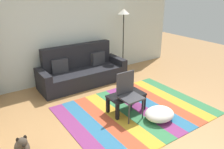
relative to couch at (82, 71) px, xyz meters
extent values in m
plane|color=#B27F4C|center=(-0.01, -2.02, -0.34)|extent=(14.00, 14.00, 0.00)
cube|color=silver|center=(-0.01, 0.53, 1.01)|extent=(6.80, 0.10, 2.70)
cube|color=#843370|center=(-1.06, -1.88, -0.33)|extent=(0.29, 2.24, 0.01)
cube|color=teal|center=(-0.77, -1.88, -0.33)|extent=(0.29, 2.24, 0.01)
cube|color=#C64C2D|center=(-0.48, -1.88, -0.33)|extent=(0.29, 2.24, 0.01)
cube|color=gold|center=(-0.19, -1.88, -0.33)|extent=(0.29, 2.24, 0.01)
cube|color=#387F4C|center=(0.09, -1.88, -0.33)|extent=(0.29, 2.24, 0.01)
cube|color=#843370|center=(0.38, -1.88, -0.33)|extent=(0.29, 2.24, 0.01)
cube|color=teal|center=(0.67, -1.88, -0.33)|extent=(0.29, 2.24, 0.01)
cube|color=#C64C2D|center=(0.96, -1.88, -0.33)|extent=(0.29, 2.24, 0.01)
cube|color=gold|center=(1.25, -1.88, -0.33)|extent=(0.29, 2.24, 0.01)
cube|color=#387F4C|center=(1.54, -1.88, -0.33)|extent=(0.29, 2.24, 0.01)
cube|color=black|center=(0.00, -0.07, -0.14)|extent=(1.90, 0.80, 0.40)
cube|color=black|center=(0.00, 0.23, 0.36)|extent=(1.90, 0.20, 0.60)
cube|color=black|center=(-1.04, -0.07, -0.06)|extent=(0.18, 0.80, 0.56)
cube|color=black|center=(1.04, -0.07, -0.06)|extent=(0.18, 0.80, 0.56)
cube|color=#333338|center=(-0.55, 0.11, 0.22)|extent=(0.42, 0.19, 0.36)
cube|color=#333338|center=(0.55, 0.11, 0.22)|extent=(0.42, 0.19, 0.36)
cube|color=black|center=(0.07, -1.78, 0.02)|extent=(0.75, 0.41, 0.04)
cube|color=black|center=(-0.26, -1.94, -0.16)|extent=(0.06, 0.06, 0.33)
cube|color=black|center=(0.41, -1.94, -0.16)|extent=(0.06, 0.06, 0.33)
cube|color=black|center=(-0.26, -1.62, -0.16)|extent=(0.06, 0.06, 0.33)
cube|color=black|center=(0.41, -1.62, -0.16)|extent=(0.06, 0.06, 0.33)
ellipsoid|color=white|center=(0.40, -2.40, -0.21)|extent=(0.59, 0.51, 0.23)
ellipsoid|color=#473D33|center=(-2.02, -1.93, -0.21)|extent=(0.22, 0.30, 0.26)
sphere|color=#473D33|center=(-2.02, -2.03, -0.03)|extent=(0.15, 0.15, 0.15)
ellipsoid|color=black|center=(-2.02, -2.09, -0.04)|extent=(0.06, 0.07, 0.05)
ellipsoid|color=black|center=(-2.07, -2.01, 0.02)|extent=(0.05, 0.04, 0.08)
ellipsoid|color=black|center=(-1.97, -2.01, 0.02)|extent=(0.05, 0.04, 0.08)
cylinder|color=black|center=(1.41, 0.10, -0.32)|extent=(0.26, 0.26, 0.02)
cylinder|color=black|center=(1.41, 0.10, 0.52)|extent=(0.03, 0.03, 1.66)
cone|color=white|center=(1.41, 0.10, 1.42)|extent=(0.32, 0.32, 0.14)
cube|color=black|center=(0.07, -1.75, 0.05)|extent=(0.12, 0.15, 0.02)
cube|color=#38383D|center=(-0.01, -2.02, 0.10)|extent=(0.40, 0.40, 0.03)
cube|color=#38383D|center=(-0.01, -1.84, 0.34)|extent=(0.40, 0.03, 0.44)
cylinder|color=#38383D|center=(-0.18, -2.19, -0.12)|extent=(0.02, 0.02, 0.42)
cylinder|color=#38383D|center=(0.16, -2.19, -0.12)|extent=(0.02, 0.02, 0.42)
cylinder|color=#38383D|center=(-0.18, -1.85, -0.12)|extent=(0.02, 0.02, 0.42)
cylinder|color=#38383D|center=(0.16, -1.85, -0.12)|extent=(0.02, 0.02, 0.42)
camera|label=1|loc=(-2.47, -4.97, 2.08)|focal=36.28mm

